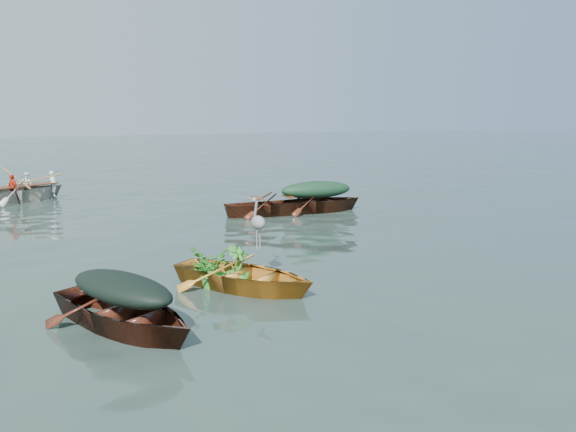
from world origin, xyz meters
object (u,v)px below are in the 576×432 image
open_wooden_boat (273,215)px  yellow_dinghy (244,289)px  heron (258,231)px  dark_covered_boat (124,329)px  green_tarp_boat (316,212)px  rowed_boat (22,202)px

open_wooden_boat → yellow_dinghy: bearing=159.9°
yellow_dinghy → heron: size_ratio=3.53×
heron → dark_covered_boat: bearing=172.1°
green_tarp_boat → heron: (-4.51, -5.64, 0.90)m
dark_covered_boat → open_wooden_boat: size_ratio=0.90×
dark_covered_boat → open_wooden_boat: 9.09m
yellow_dinghy → open_wooden_boat: (3.56, 6.15, 0.00)m
dark_covered_boat → rowed_boat: 13.22m
rowed_boat → heron: heron is taller
yellow_dinghy → rowed_boat: size_ratio=0.74×
dark_covered_boat → green_tarp_boat: size_ratio=0.87×
yellow_dinghy → rowed_boat: rowed_boat is taller
green_tarp_boat → yellow_dinghy: bearing=147.3°
open_wooden_boat → heron: heron is taller
dark_covered_boat → yellow_dinghy: bearing=-2.3°
green_tarp_boat → rowed_boat: size_ratio=0.93×
yellow_dinghy → green_tarp_boat: (4.94, 5.98, 0.00)m
dark_covered_boat → open_wooden_boat: (5.74, 7.04, 0.00)m
dark_covered_boat → green_tarp_boat: 9.90m
yellow_dinghy → open_wooden_boat: bearing=26.7°
dark_covered_boat → heron: bearing=0.8°
rowed_boat → heron: bearing=168.1°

